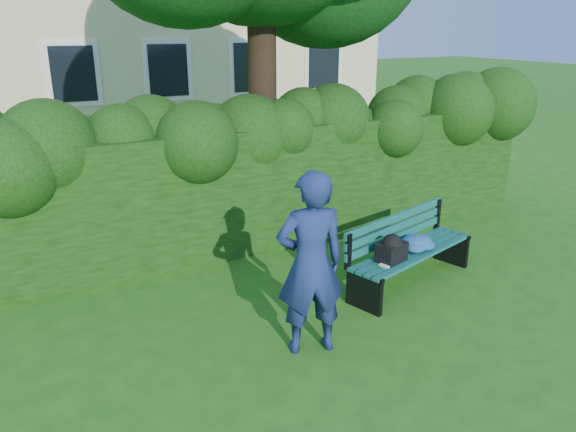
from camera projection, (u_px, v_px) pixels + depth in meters
name	position (u px, v px, depth m)	size (l,w,h in m)	color
ground	(311.00, 306.00, 6.68)	(80.00, 80.00, 0.00)	#215716
hedge	(238.00, 188.00, 8.24)	(10.00, 1.00, 1.80)	black
park_bench	(408.00, 248.00, 7.08)	(2.10, 1.13, 0.89)	#0F4E4C
man_reading	(311.00, 264.00, 5.50)	(0.69, 0.46, 1.90)	navy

